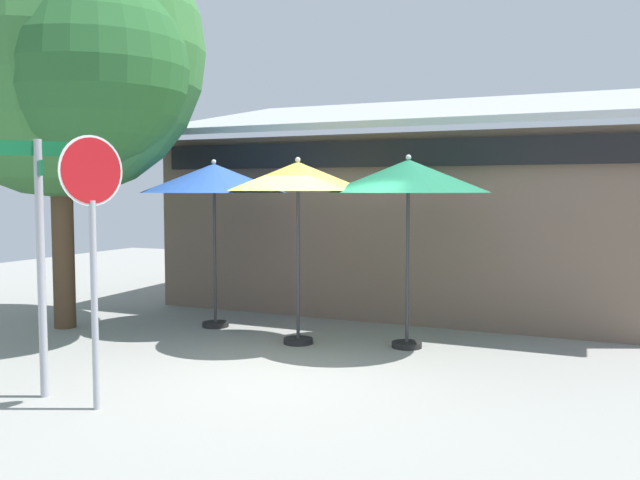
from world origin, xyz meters
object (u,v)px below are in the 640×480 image
at_px(street_sign_post, 41,238).
at_px(stop_sign, 92,222).
at_px(shade_tree, 63,54).
at_px(patio_umbrella_forest_green_right, 408,177).
at_px(patio_umbrella_royal_blue_left, 214,179).
at_px(patio_umbrella_mustard_center, 298,178).

distance_m(street_sign_post, stop_sign, 0.87).
bearing_deg(shade_tree, stop_sign, -42.24).
bearing_deg(street_sign_post, patio_umbrella_forest_green_right, 54.02).
bearing_deg(stop_sign, patio_umbrella_royal_blue_left, 107.16).
xyz_separation_m(patio_umbrella_mustard_center, shade_tree, (-3.86, -0.64, 1.99)).
distance_m(patio_umbrella_mustard_center, shade_tree, 4.39).
bearing_deg(street_sign_post, patio_umbrella_royal_blue_left, 96.49).
bearing_deg(street_sign_post, shade_tree, 130.49).
bearing_deg(patio_umbrella_mustard_center, street_sign_post, -110.82).
height_order(stop_sign, patio_umbrella_royal_blue_left, stop_sign).
height_order(street_sign_post, patio_umbrella_forest_green_right, street_sign_post).
xyz_separation_m(street_sign_post, patio_umbrella_forest_green_right, (2.91, 4.01, 0.70)).
distance_m(patio_umbrella_forest_green_right, shade_tree, 5.87).
bearing_deg(stop_sign, shade_tree, 137.76).
bearing_deg(patio_umbrella_royal_blue_left, stop_sign, -72.84).
relative_size(stop_sign, patio_umbrella_royal_blue_left, 1.03).
relative_size(patio_umbrella_forest_green_right, shade_tree, 0.40).
xyz_separation_m(stop_sign, patio_umbrella_mustard_center, (0.52, 3.68, 0.50)).
bearing_deg(patio_umbrella_mustard_center, patio_umbrella_royal_blue_left, 163.18).
relative_size(patio_umbrella_royal_blue_left, patio_umbrella_mustard_center, 1.01).
distance_m(patio_umbrella_mustard_center, patio_umbrella_forest_green_right, 1.61).
height_order(patio_umbrella_forest_green_right, shade_tree, shade_tree).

